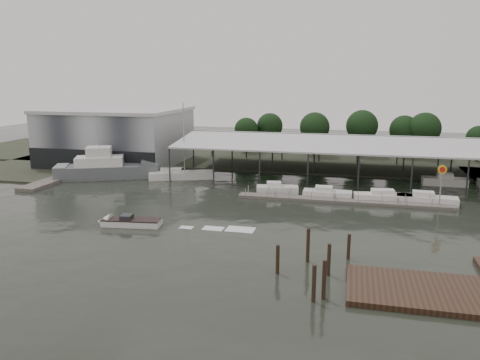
% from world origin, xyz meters
% --- Properties ---
extents(ground, '(200.00, 200.00, 0.00)m').
position_xyz_m(ground, '(0.00, 0.00, 0.00)').
color(ground, '#232821').
rests_on(ground, ground).
extents(land_strip_far, '(140.00, 30.00, 0.30)m').
position_xyz_m(land_strip_far, '(0.00, 42.00, 0.10)').
color(land_strip_far, '#363C2D').
rests_on(land_strip_far, ground).
extents(land_strip_west, '(20.00, 40.00, 0.30)m').
position_xyz_m(land_strip_west, '(-40.00, 30.00, 0.10)').
color(land_strip_west, '#363C2D').
rests_on(land_strip_west, ground).
extents(storage_warehouse, '(24.50, 20.50, 10.50)m').
position_xyz_m(storage_warehouse, '(-28.00, 29.94, 5.29)').
color(storage_warehouse, '#AAAFB5').
rests_on(storage_warehouse, ground).
extents(covered_boat_shed, '(58.24, 24.00, 6.96)m').
position_xyz_m(covered_boat_shed, '(17.00, 28.00, 6.13)').
color(covered_boat_shed, silver).
rests_on(covered_boat_shed, ground).
extents(trawler_dock, '(3.00, 18.00, 0.50)m').
position_xyz_m(trawler_dock, '(-30.00, 14.00, 0.25)').
color(trawler_dock, slate).
rests_on(trawler_dock, ground).
extents(floating_dock, '(28.00, 2.00, 1.40)m').
position_xyz_m(floating_dock, '(15.00, 10.00, 0.20)').
color(floating_dock, slate).
rests_on(floating_dock, ground).
extents(shell_fuel_sign, '(1.10, 0.18, 5.55)m').
position_xyz_m(shell_fuel_sign, '(27.00, 9.99, 3.93)').
color(shell_fuel_sign, '#96999B').
rests_on(shell_fuel_sign, ground).
extents(boardwalk_platform, '(15.00, 12.00, 0.50)m').
position_xyz_m(boardwalk_platform, '(24.55, -15.27, 0.20)').
color(boardwalk_platform, '#352215').
rests_on(boardwalk_platform, ground).
extents(grey_trawler, '(17.02, 10.83, 8.84)m').
position_xyz_m(grey_trawler, '(-23.25, 16.91, 1.58)').
color(grey_trawler, slate).
rests_on(grey_trawler, ground).
extents(white_sailboat, '(10.75, 6.19, 12.52)m').
position_xyz_m(white_sailboat, '(-11.16, 18.95, 0.64)').
color(white_sailboat, white).
rests_on(white_sailboat, ground).
extents(speedboat_underway, '(18.22, 4.21, 2.00)m').
position_xyz_m(speedboat_underway, '(-8.28, -5.80, 0.39)').
color(speedboat_underway, white).
rests_on(speedboat_underway, ground).
extents(moored_cruiser_0, '(6.18, 3.19, 1.70)m').
position_xyz_m(moored_cruiser_0, '(5.75, 12.92, 0.61)').
color(moored_cruiser_0, white).
rests_on(moored_cruiser_0, ground).
extents(moored_cruiser_1, '(6.57, 2.26, 1.70)m').
position_xyz_m(moored_cruiser_1, '(12.86, 11.82, 0.61)').
color(moored_cruiser_1, white).
rests_on(moored_cruiser_1, ground).
extents(moored_cruiser_2, '(8.55, 3.10, 1.70)m').
position_xyz_m(moored_cruiser_2, '(20.60, 11.75, 0.61)').
color(moored_cruiser_2, white).
rests_on(moored_cruiser_2, ground).
extents(moored_cruiser_3, '(7.70, 2.70, 1.70)m').
position_xyz_m(moored_cruiser_3, '(25.72, 11.83, 0.61)').
color(moored_cruiser_3, white).
rests_on(moored_cruiser_3, ground).
extents(mooring_pilings, '(6.10, 9.50, 3.73)m').
position_xyz_m(mooring_pilings, '(13.52, -14.86, 1.10)').
color(mooring_pilings, '#35261A').
rests_on(mooring_pilings, ground).
extents(horizon_tree_line, '(65.56, 10.18, 9.75)m').
position_xyz_m(horizon_tree_line, '(20.36, 47.91, 5.77)').
color(horizon_tree_line, black).
rests_on(horizon_tree_line, ground).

